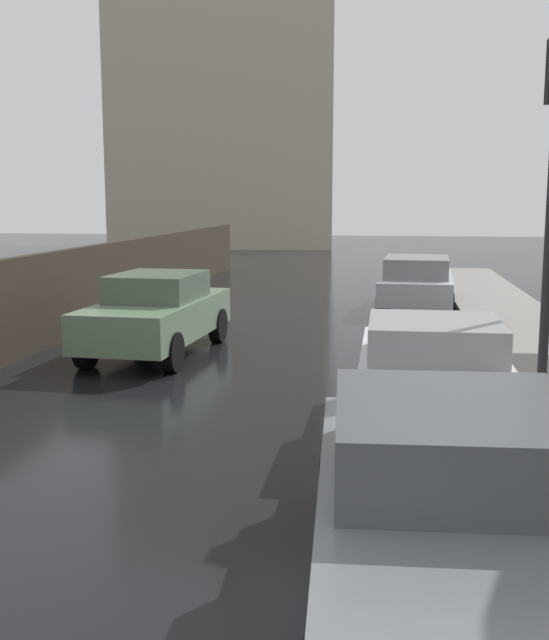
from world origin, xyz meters
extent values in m
cube|color=slate|center=(2.67, 3.96, 0.64)|extent=(2.07, 4.31, 0.68)
cube|color=#494D50|center=(2.66, 4.09, 1.23)|extent=(1.72, 1.98, 0.50)
cylinder|color=black|center=(1.75, 5.30, 0.30)|extent=(0.25, 0.61, 0.60)
cylinder|color=black|center=(3.44, 5.40, 0.30)|extent=(0.25, 0.61, 0.60)
cube|color=#B2B5BA|center=(2.96, 19.01, 0.59)|extent=(2.03, 4.32, 0.58)
cube|color=gray|center=(2.94, 18.70, 1.13)|extent=(1.70, 2.33, 0.50)
cylinder|color=black|center=(2.23, 20.45, 0.30)|extent=(0.26, 0.62, 0.61)
cylinder|color=black|center=(3.86, 20.35, 0.30)|extent=(0.26, 0.62, 0.61)
cylinder|color=black|center=(2.06, 17.67, 0.30)|extent=(0.26, 0.62, 0.61)
cylinder|color=black|center=(3.69, 17.57, 0.30)|extent=(0.26, 0.62, 0.61)
cube|color=slate|center=(-1.97, 12.43, 0.67)|extent=(1.90, 4.29, 0.67)
cube|color=#4D5C49|center=(-1.96, 12.48, 1.25)|extent=(1.56, 1.93, 0.48)
cylinder|color=black|center=(-1.29, 11.00, 0.34)|extent=(0.26, 0.68, 0.67)
cylinder|color=black|center=(-2.81, 11.09, 0.34)|extent=(0.26, 0.68, 0.67)
cylinder|color=black|center=(-1.13, 13.77, 0.34)|extent=(0.26, 0.68, 0.67)
cylinder|color=black|center=(-2.65, 13.85, 0.34)|extent=(0.26, 0.68, 0.67)
cube|color=silver|center=(2.74, 8.19, 0.65)|extent=(1.73, 3.82, 0.67)
cube|color=gray|center=(2.74, 7.97, 1.21)|extent=(1.51, 1.66, 0.45)
cylinder|color=black|center=(1.96, 9.46, 0.31)|extent=(0.22, 0.63, 0.63)
cylinder|color=black|center=(3.54, 9.45, 0.31)|extent=(0.22, 0.63, 0.63)
cylinder|color=black|center=(1.95, 6.94, 0.31)|extent=(0.22, 0.63, 0.63)
cylinder|color=black|center=(3.53, 6.93, 0.31)|extent=(0.22, 0.63, 0.63)
cylinder|color=black|center=(4.14, 8.79, 2.05)|extent=(0.12, 0.12, 3.81)
cube|color=#B2A88E|center=(-7.65, 46.11, 9.73)|extent=(13.55, 10.14, 19.46)
camera|label=1|loc=(2.17, -1.01, 2.82)|focal=43.08mm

